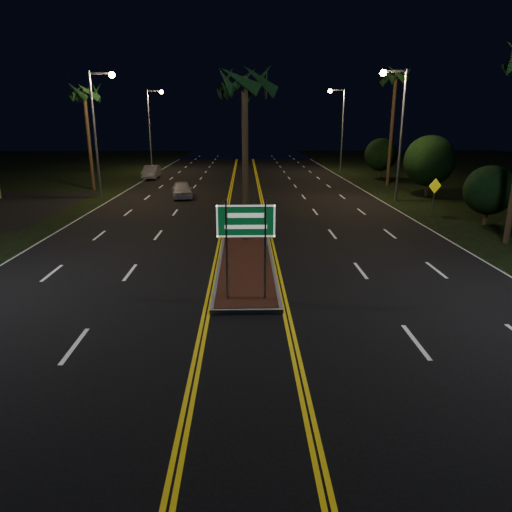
{
  "coord_description": "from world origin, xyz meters",
  "views": [
    {
      "loc": [
        -0.02,
        -10.86,
        5.65
      ],
      "look_at": [
        0.29,
        1.73,
        1.9
      ],
      "focal_mm": 32.0,
      "sensor_mm": 36.0,
      "label": 1
    }
  ],
  "objects_px": {
    "streetlight_left_mid": "(99,120)",
    "streetlight_right_mid": "(397,120)",
    "shrub_far": "(381,155)",
    "car_far": "(151,171)",
    "streetlight_left_far": "(152,120)",
    "palm_left_far": "(84,93)",
    "highway_sign": "(246,230)",
    "palm_median": "(245,82)",
    "car_near": "(182,188)",
    "warning_sign": "(434,191)",
    "shrub_near": "(489,190)",
    "streetlight_right_far": "(340,120)",
    "median_island": "(246,262)",
    "shrub_mid": "(429,161)",
    "palm_right_far": "(396,77)"
  },
  "relations": [
    {
      "from": "streetlight_left_mid",
      "to": "streetlight_right_mid",
      "type": "bearing_deg",
      "value": -5.38
    },
    {
      "from": "shrub_far",
      "to": "car_far",
      "type": "relative_size",
      "value": 0.88
    },
    {
      "from": "streetlight_left_far",
      "to": "palm_left_far",
      "type": "distance_m",
      "value": 16.28
    },
    {
      "from": "highway_sign",
      "to": "streetlight_left_mid",
      "type": "relative_size",
      "value": 0.36
    },
    {
      "from": "palm_median",
      "to": "car_near",
      "type": "bearing_deg",
      "value": 109.71
    },
    {
      "from": "streetlight_right_mid",
      "to": "palm_left_far",
      "type": "xyz_separation_m",
      "value": [
        -23.41,
        6.0,
        2.09
      ]
    },
    {
      "from": "highway_sign",
      "to": "car_near",
      "type": "xyz_separation_m",
      "value": [
        -4.8,
        21.11,
        -1.69
      ]
    },
    {
      "from": "highway_sign",
      "to": "streetlight_left_far",
      "type": "bearing_deg",
      "value": 104.44
    },
    {
      "from": "warning_sign",
      "to": "highway_sign",
      "type": "bearing_deg",
      "value": -149.3
    },
    {
      "from": "highway_sign",
      "to": "shrub_far",
      "type": "distance_m",
      "value": 35.96
    },
    {
      "from": "streetlight_left_mid",
      "to": "shrub_near",
      "type": "distance_m",
      "value": 26.37
    },
    {
      "from": "streetlight_left_far",
      "to": "streetlight_right_far",
      "type": "xyz_separation_m",
      "value": [
        21.23,
        -2.0,
        0.0
      ]
    },
    {
      "from": "median_island",
      "to": "palm_median",
      "type": "relative_size",
      "value": 1.23
    },
    {
      "from": "streetlight_right_far",
      "to": "warning_sign",
      "type": "bearing_deg",
      "value": -87.29
    },
    {
      "from": "highway_sign",
      "to": "shrub_mid",
      "type": "bearing_deg",
      "value": 56.56
    },
    {
      "from": "streetlight_left_mid",
      "to": "palm_right_far",
      "type": "distance_m",
      "value": 24.42
    },
    {
      "from": "palm_left_far",
      "to": "streetlight_right_mid",
      "type": "bearing_deg",
      "value": -14.37
    },
    {
      "from": "highway_sign",
      "to": "palm_left_far",
      "type": "relative_size",
      "value": 0.36
    },
    {
      "from": "streetlight_left_mid",
      "to": "streetlight_right_far",
      "type": "xyz_separation_m",
      "value": [
        21.23,
        18.0,
        0.0
      ]
    },
    {
      "from": "streetlight_right_far",
      "to": "streetlight_left_mid",
      "type": "bearing_deg",
      "value": -139.7
    },
    {
      "from": "palm_median",
      "to": "palm_right_far",
      "type": "relative_size",
      "value": 0.81
    },
    {
      "from": "shrub_near",
      "to": "palm_median",
      "type": "bearing_deg",
      "value": -165.47
    },
    {
      "from": "shrub_near",
      "to": "car_far",
      "type": "xyz_separation_m",
      "value": [
        -23.0,
        22.12,
        -1.19
      ]
    },
    {
      "from": "streetlight_right_mid",
      "to": "palm_left_far",
      "type": "distance_m",
      "value": 24.26
    },
    {
      "from": "streetlight_right_mid",
      "to": "car_near",
      "type": "height_order",
      "value": "streetlight_right_mid"
    },
    {
      "from": "highway_sign",
      "to": "streetlight_right_far",
      "type": "relative_size",
      "value": 0.36
    },
    {
      "from": "car_near",
      "to": "streetlight_left_far",
      "type": "bearing_deg",
      "value": 96.48
    },
    {
      "from": "warning_sign",
      "to": "streetlight_right_far",
      "type": "bearing_deg",
      "value": 72.72
    },
    {
      "from": "shrub_near",
      "to": "warning_sign",
      "type": "xyz_separation_m",
      "value": [
        -1.71,
        3.19,
        -0.52
      ]
    },
    {
      "from": "palm_right_far",
      "to": "streetlight_right_far",
      "type": "bearing_deg",
      "value": 100.33
    },
    {
      "from": "palm_median",
      "to": "shrub_mid",
      "type": "bearing_deg",
      "value": 43.96
    },
    {
      "from": "highway_sign",
      "to": "palm_median",
      "type": "relative_size",
      "value": 0.39
    },
    {
      "from": "streetlight_right_mid",
      "to": "palm_right_far",
      "type": "distance_m",
      "value": 9.0
    },
    {
      "from": "car_far",
      "to": "warning_sign",
      "type": "bearing_deg",
      "value": -42.16
    },
    {
      "from": "palm_right_far",
      "to": "car_near",
      "type": "xyz_separation_m",
      "value": [
        -17.6,
        -6.09,
        -8.43
      ]
    },
    {
      "from": "car_near",
      "to": "palm_right_far",
      "type": "bearing_deg",
      "value": 9.43
    },
    {
      "from": "streetlight_right_mid",
      "to": "shrub_far",
      "type": "height_order",
      "value": "streetlight_right_mid"
    },
    {
      "from": "palm_median",
      "to": "palm_left_far",
      "type": "bearing_deg",
      "value": 126.18
    },
    {
      "from": "car_near",
      "to": "warning_sign",
      "type": "xyz_separation_m",
      "value": [
        16.59,
        -6.72,
        0.71
      ]
    },
    {
      "from": "palm_median",
      "to": "car_far",
      "type": "bearing_deg",
      "value": 110.35
    },
    {
      "from": "streetlight_left_far",
      "to": "car_far",
      "type": "xyz_separation_m",
      "value": [
        1.11,
        -7.88,
        -4.9
      ]
    },
    {
      "from": "shrub_far",
      "to": "shrub_near",
      "type": "bearing_deg",
      "value": -90.78
    },
    {
      "from": "car_far",
      "to": "median_island",
      "type": "bearing_deg",
      "value": -72.44
    },
    {
      "from": "median_island",
      "to": "shrub_mid",
      "type": "height_order",
      "value": "shrub_mid"
    },
    {
      "from": "median_island",
      "to": "shrub_far",
      "type": "height_order",
      "value": "shrub_far"
    },
    {
      "from": "streetlight_left_mid",
      "to": "shrub_mid",
      "type": "height_order",
      "value": "streetlight_left_mid"
    },
    {
      "from": "palm_right_far",
      "to": "shrub_mid",
      "type": "distance_m",
      "value": 8.87
    },
    {
      "from": "streetlight_left_far",
      "to": "palm_median",
      "type": "distance_m",
      "value": 35.18
    },
    {
      "from": "shrub_far",
      "to": "car_far",
      "type": "bearing_deg",
      "value": 179.71
    },
    {
      "from": "streetlight_right_far",
      "to": "car_near",
      "type": "height_order",
      "value": "streetlight_right_far"
    }
  ]
}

